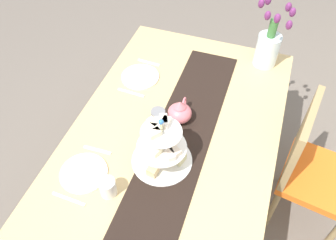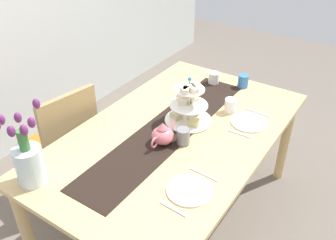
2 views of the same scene
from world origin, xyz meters
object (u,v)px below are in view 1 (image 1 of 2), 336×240
Objects in this scene: knife_right at (69,199)px; mug_white_text at (108,187)px; dinner_plate_left at (140,77)px; knife_left at (131,93)px; dinner_plate_right at (84,173)px; tiered_cake_stand at (162,148)px; fork_right at (97,150)px; tulip_vase at (268,45)px; teapot at (180,112)px; fork_left at (149,63)px; mug_grey at (158,117)px; dining_table at (171,148)px; chair_left at (312,167)px.

mug_white_text reaches higher than knife_right.
dinner_plate_left reaches higher than knife_left.
knife_right is at bearing 0.00° from dinner_plate_right.
tiered_cake_stand reaches higher than fork_right.
tulip_vase is 2.50× the size of knife_left.
fork_left is at bearing -140.08° from teapot.
dinner_plate_left is at bearing 180.00° from knife_left.
dinner_plate_right is (0.87, 0.00, 0.00)m from fork_left.
dinner_plate_left is 2.42× the size of mug_grey.
fork_left is at bearing -153.21° from mug_grey.
dinner_plate_left is (-0.25, -0.33, -0.05)m from teapot.
dinner_plate_right reaches higher than fork_right.
teapot is at bearing -179.59° from tiered_cake_stand.
dinner_plate_left is 1.35× the size of knife_left.
knife_left is at bearing 0.00° from dinner_plate_left.
knife_left is 1.79× the size of mug_grey.
mug_grey is (-0.56, 0.23, 0.05)m from knife_right.
knife_left is (0.52, -0.70, -0.14)m from tulip_vase.
fork_right reaches higher than dining_table.
mug_white_text is (0.40, -0.17, 0.13)m from dining_table.
dinner_plate_right is at bearing -44.15° from dining_table.
teapot is (-0.29, -0.00, -0.05)m from tiered_cake_stand.
mug_white_text is at bearing 9.77° from fork_left.
dining_table is at bearing -179.23° from tiered_cake_stand.
knife_left is at bearing 180.00° from knife_right.
tiered_cake_stand is at bearing 24.38° from mug_grey.
teapot is (0.10, -0.76, 0.29)m from chair_left.
dinner_plate_left is at bearing -97.86° from chair_left.
knife_left is (-0.01, -1.10, 0.24)m from chair_left.
dinner_plate_right is at bearing -60.34° from tiered_cake_stand.
fork_right is at bearing 180.00° from dinner_plate_right.
teapot is 0.73m from tulip_vase.
knife_right is (0.87, 0.00, -0.00)m from dinner_plate_left.
chair_left is 0.93m from mug_grey.
mug_grey is (-0.41, 0.23, 0.05)m from dinner_plate_right.
knife_left is at bearing 180.00° from fork_right.
dining_table is 0.42m from knife_left.
fork_right is at bearing -68.46° from chair_left.
dinner_plate_left is 1.53× the size of fork_right.
tulip_vase reaches higher than knife_left.
teapot is at bearing -29.96° from tulip_vase.
tulip_vase is at bearing 147.90° from dinner_plate_right.
dinner_plate_right is 1.35× the size of knife_right.
chair_left is 1.12m from knife_left.
fork_left is at bearing -148.07° from dining_table.
dinner_plate_right is at bearing -32.10° from tulip_vase.
tiered_cake_stand reaches higher than mug_grey.
fork_left is (-0.53, -0.33, 0.09)m from dining_table.
mug_grey is (0.69, -0.46, -0.09)m from tulip_vase.
dinner_plate_left is at bearing 180.00° from knife_right.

